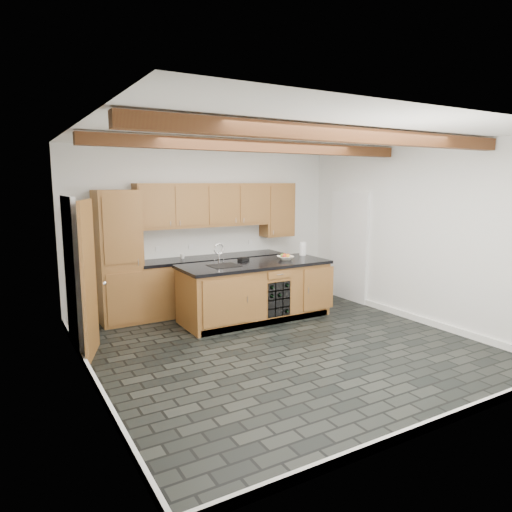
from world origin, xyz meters
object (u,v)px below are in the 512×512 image
(island, at_px, (256,291))
(paper_towel, at_px, (303,249))
(fruit_bowl, at_px, (285,258))
(kitchen_scale, at_px, (243,259))

(island, height_order, paper_towel, paper_towel)
(fruit_bowl, relative_size, paper_towel, 1.15)
(kitchen_scale, bearing_deg, paper_towel, -21.77)
(island, distance_m, fruit_bowl, 0.76)
(island, bearing_deg, fruit_bowl, -0.84)
(island, xyz_separation_m, fruit_bowl, (0.57, -0.01, 0.50))
(paper_towel, bearing_deg, fruit_bowl, -154.57)
(fruit_bowl, height_order, paper_towel, paper_towel)
(fruit_bowl, bearing_deg, paper_towel, 25.43)
(fruit_bowl, bearing_deg, island, 179.16)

